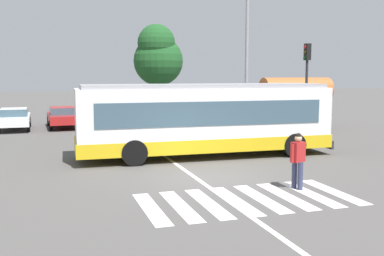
# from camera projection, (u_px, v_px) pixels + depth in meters

# --- Properties ---
(ground_plane) EXTENTS (160.00, 160.00, 0.00)m
(ground_plane) POSITION_uv_depth(u_px,v_px,m) (208.00, 178.00, 15.05)
(ground_plane) COLOR #514F4C
(city_transit_bus) EXTENTS (10.84, 2.94, 3.06)m
(city_transit_bus) POSITION_uv_depth(u_px,v_px,m) (205.00, 119.00, 18.88)
(city_transit_bus) COLOR black
(city_transit_bus) RESTS_ON ground_plane
(pedestrian_crossing_street) EXTENTS (0.56, 0.39, 1.72)m
(pedestrian_crossing_street) POSITION_uv_depth(u_px,v_px,m) (298.00, 158.00, 13.52)
(pedestrian_crossing_street) COLOR #333856
(pedestrian_crossing_street) RESTS_ON ground_plane
(parked_car_white) EXTENTS (1.93, 4.53, 1.35)m
(parked_car_white) POSITION_uv_depth(u_px,v_px,m) (14.00, 118.00, 27.95)
(parked_car_white) COLOR black
(parked_car_white) RESTS_ON ground_plane
(parked_car_red) EXTENTS (2.01, 4.57, 1.35)m
(parked_car_red) POSITION_uv_depth(u_px,v_px,m) (63.00, 116.00, 29.10)
(parked_car_red) COLOR black
(parked_car_red) RESTS_ON ground_plane
(parked_car_champagne) EXTENTS (1.88, 4.50, 1.35)m
(parked_car_champagne) POSITION_uv_depth(u_px,v_px,m) (104.00, 115.00, 29.67)
(parked_car_champagne) COLOR black
(parked_car_champagne) RESTS_ON ground_plane
(parked_car_black) EXTENTS (1.97, 4.55, 1.35)m
(parked_car_black) POSITION_uv_depth(u_px,v_px,m) (145.00, 114.00, 30.37)
(parked_car_black) COLOR black
(parked_car_black) RESTS_ON ground_plane
(parked_car_silver) EXTENTS (1.93, 4.53, 1.35)m
(parked_car_silver) POSITION_uv_depth(u_px,v_px,m) (179.00, 113.00, 31.34)
(parked_car_silver) COLOR black
(parked_car_silver) RESTS_ON ground_plane
(traffic_light_far_corner) EXTENTS (0.33, 0.32, 5.12)m
(traffic_light_far_corner) POSITION_uv_depth(u_px,v_px,m) (307.00, 75.00, 24.61)
(traffic_light_far_corner) COLOR #28282B
(traffic_light_far_corner) RESTS_ON ground_plane
(bus_stop_shelter) EXTENTS (4.69, 1.54, 3.25)m
(bus_stop_shelter) POSITION_uv_depth(u_px,v_px,m) (296.00, 90.00, 28.87)
(bus_stop_shelter) COLOR #28282B
(bus_stop_shelter) RESTS_ON ground_plane
(twin_arm_street_lamp) EXTENTS (5.21, 0.32, 9.23)m
(twin_arm_street_lamp) POSITION_uv_depth(u_px,v_px,m) (247.00, 37.00, 27.43)
(twin_arm_street_lamp) COLOR #939399
(twin_arm_street_lamp) RESTS_ON ground_plane
(background_tree_right) EXTENTS (3.94, 3.94, 7.36)m
(background_tree_right) POSITION_uv_depth(u_px,v_px,m) (158.00, 56.00, 35.58)
(background_tree_right) COLOR brown
(background_tree_right) RESTS_ON ground_plane
(crosswalk_painted_stripes) EXTENTS (5.99, 2.98, 0.01)m
(crosswalk_painted_stripes) POSITION_uv_depth(u_px,v_px,m) (248.00, 199.00, 12.50)
(crosswalk_painted_stripes) COLOR silver
(crosswalk_painted_stripes) RESTS_ON ground_plane
(lane_center_line) EXTENTS (0.16, 24.00, 0.01)m
(lane_center_line) POSITION_uv_depth(u_px,v_px,m) (181.00, 167.00, 16.82)
(lane_center_line) COLOR silver
(lane_center_line) RESTS_ON ground_plane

